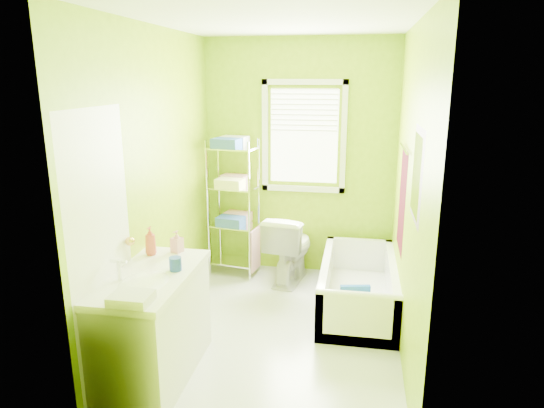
% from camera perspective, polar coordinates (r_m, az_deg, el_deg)
% --- Properties ---
extents(ground, '(2.90, 2.90, 0.00)m').
position_cam_1_polar(ground, '(4.47, 0.61, -14.54)').
color(ground, silver).
rests_on(ground, ground).
extents(room_envelope, '(2.14, 2.94, 2.62)m').
position_cam_1_polar(room_envelope, '(3.95, 0.67, 5.45)').
color(room_envelope, '#84AB08').
rests_on(room_envelope, ground).
extents(window, '(0.92, 0.05, 1.22)m').
position_cam_1_polar(window, '(5.33, 3.79, 8.59)').
color(window, white).
rests_on(window, ground).
extents(door, '(0.09, 0.80, 2.00)m').
position_cam_1_polar(door, '(3.51, -19.27, -5.85)').
color(door, white).
rests_on(door, ground).
extents(right_wall_decor, '(0.04, 1.48, 1.17)m').
position_cam_1_polar(right_wall_decor, '(3.94, 15.65, 1.51)').
color(right_wall_decor, '#490813').
rests_on(right_wall_decor, ground).
extents(bathtub, '(0.70, 1.51, 0.49)m').
position_cam_1_polar(bathtub, '(4.82, 10.04, -10.35)').
color(bathtub, white).
rests_on(bathtub, ground).
extents(toilet, '(0.54, 0.81, 0.76)m').
position_cam_1_polar(toilet, '(5.31, 2.09, -5.10)').
color(toilet, white).
rests_on(toilet, ground).
extents(vanity, '(0.56, 1.10, 1.05)m').
position_cam_1_polar(vanity, '(3.76, -13.84, -13.45)').
color(vanity, silver).
rests_on(vanity, ground).
extents(wire_shelf_unit, '(0.56, 0.45, 1.56)m').
position_cam_1_polar(wire_shelf_unit, '(5.35, -4.48, 1.33)').
color(wire_shelf_unit, silver).
rests_on(wire_shelf_unit, ground).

